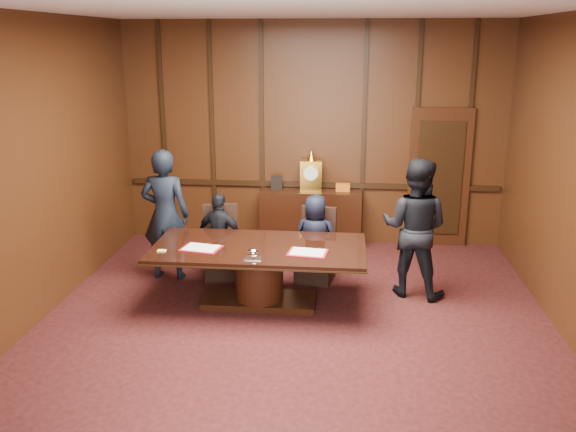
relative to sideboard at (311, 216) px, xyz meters
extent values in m
plane|color=black|center=(0.00, -3.26, -0.49)|extent=(7.00, 7.00, 0.00)
plane|color=silver|center=(0.00, -3.26, 3.01)|extent=(7.00, 7.00, 0.00)
cube|color=black|center=(0.00, 0.24, 1.26)|extent=(6.00, 0.04, 3.50)
cube|color=black|center=(0.00, -6.76, 1.26)|extent=(6.00, 0.04, 3.50)
cube|color=black|center=(-3.00, -3.26, 1.26)|extent=(0.04, 7.00, 3.50)
cube|color=black|center=(0.00, 0.21, 0.46)|extent=(5.90, 0.05, 0.08)
cube|color=black|center=(2.00, 0.20, 0.61)|extent=(0.95, 0.06, 2.20)
sphere|color=gold|center=(1.63, 0.13, 0.56)|extent=(0.08, 0.08, 0.08)
cube|color=black|center=(0.00, 0.00, -0.04)|extent=(1.60, 0.45, 0.90)
cube|color=black|center=(-0.70, 0.00, -0.46)|extent=(0.12, 0.40, 0.06)
cube|color=black|center=(0.70, 0.00, -0.46)|extent=(0.12, 0.40, 0.06)
cube|color=gold|center=(0.00, 0.00, 0.65)|extent=(0.34, 0.18, 0.48)
cylinder|color=white|center=(0.00, -0.10, 0.71)|extent=(0.22, 0.03, 0.22)
cone|color=gold|center=(0.00, 0.00, 0.97)|extent=(0.14, 0.14, 0.16)
cube|color=black|center=(-0.55, 0.02, 0.52)|extent=(0.18, 0.04, 0.22)
cube|color=#C76017|center=(0.50, 0.02, 0.47)|extent=(0.22, 0.12, 0.12)
cube|color=black|center=(-0.50, -2.35, -0.45)|extent=(1.40, 0.60, 0.08)
cylinder|color=black|center=(-0.50, -2.35, -0.10)|extent=(0.60, 0.60, 0.62)
cube|color=black|center=(-0.50, -2.35, 0.22)|extent=(2.62, 1.32, 0.02)
cube|color=black|center=(-0.50, -2.35, 0.24)|extent=(2.60, 1.30, 0.06)
cube|color=maroon|center=(-1.17, -2.52, 0.28)|extent=(0.51, 0.41, 0.01)
cube|color=white|center=(-1.17, -2.52, 0.29)|extent=(0.45, 0.35, 0.01)
cube|color=maroon|center=(0.12, -2.55, 0.28)|extent=(0.50, 0.38, 0.01)
cube|color=white|center=(0.12, -2.55, 0.29)|extent=(0.43, 0.33, 0.01)
cube|color=white|center=(-0.50, -2.80, 0.28)|extent=(0.20, 0.14, 0.01)
ellipsoid|color=white|center=(-0.50, -2.80, 0.34)|extent=(0.13, 0.13, 0.10)
cube|color=#E3D36F|center=(-1.62, -2.66, 0.28)|extent=(0.11, 0.08, 0.01)
cube|color=black|center=(-1.15, -1.50, -0.26)|extent=(0.57, 0.57, 0.46)
cube|color=black|center=(-1.19, -1.30, 0.23)|extent=(0.48, 0.16, 0.55)
cylinder|color=black|center=(-1.35, -1.70, -0.37)|extent=(0.04, 0.04, 0.23)
cylinder|color=black|center=(-0.95, -1.30, -0.37)|extent=(0.04, 0.04, 0.23)
cube|color=black|center=(0.15, -1.50, -0.26)|extent=(0.56, 0.56, 0.46)
cube|color=black|center=(0.19, -1.30, 0.23)|extent=(0.48, 0.14, 0.55)
cylinder|color=black|center=(-0.05, -1.70, -0.37)|extent=(0.04, 0.04, 0.23)
cylinder|color=black|center=(0.35, -1.30, -0.37)|extent=(0.04, 0.04, 0.23)
imported|color=black|center=(-1.15, -1.55, 0.12)|extent=(0.76, 0.47, 1.21)
imported|color=black|center=(0.15, -1.55, 0.13)|extent=(0.65, 0.47, 1.22)
imported|color=black|center=(-1.89, -1.59, 0.42)|extent=(0.67, 0.45, 1.81)
imported|color=black|center=(1.43, -1.84, 0.41)|extent=(1.05, 0.93, 1.79)
camera|label=1|loc=(0.55, -9.34, 2.70)|focal=38.00mm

